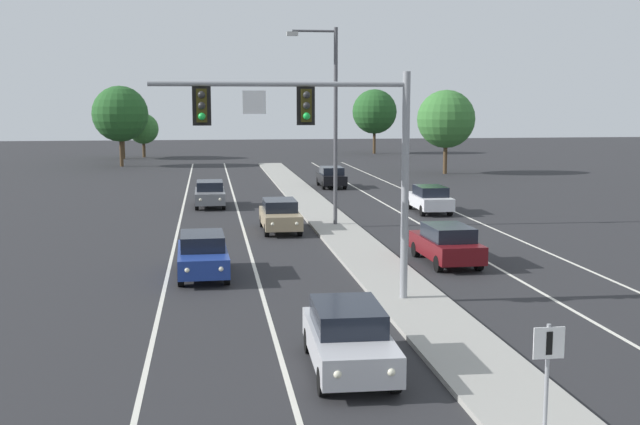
# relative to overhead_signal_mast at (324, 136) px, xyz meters

# --- Properties ---
(median_island) EXTENTS (2.40, 110.00, 0.15)m
(median_island) POSITION_rel_overhead_signal_mast_xyz_m (2.84, 2.51, -5.29)
(median_island) COLOR #9E9B93
(median_island) RESTS_ON ground
(lane_stripe_oncoming_center) EXTENTS (0.14, 100.00, 0.01)m
(lane_stripe_oncoming_center) POSITION_rel_overhead_signal_mast_xyz_m (-1.86, 9.51, -5.36)
(lane_stripe_oncoming_center) COLOR silver
(lane_stripe_oncoming_center) RESTS_ON ground
(lane_stripe_receding_center) EXTENTS (0.14, 100.00, 0.01)m
(lane_stripe_receding_center) POSITION_rel_overhead_signal_mast_xyz_m (7.54, 9.51, -5.36)
(lane_stripe_receding_center) COLOR silver
(lane_stripe_receding_center) RESTS_ON ground
(edge_stripe_left) EXTENTS (0.14, 100.00, 0.01)m
(edge_stripe_left) POSITION_rel_overhead_signal_mast_xyz_m (-5.16, 9.51, -5.36)
(edge_stripe_left) COLOR silver
(edge_stripe_left) RESTS_ON ground
(edge_stripe_right) EXTENTS (0.14, 100.00, 0.01)m
(edge_stripe_right) POSITION_rel_overhead_signal_mast_xyz_m (10.84, 9.51, -5.36)
(edge_stripe_right) COLOR silver
(edge_stripe_right) RESTS_ON ground
(overhead_signal_mast) EXTENTS (8.02, 0.44, 7.20)m
(overhead_signal_mast) POSITION_rel_overhead_signal_mast_xyz_m (0.00, 0.00, 0.00)
(overhead_signal_mast) COLOR gray
(overhead_signal_mast) RESTS_ON median_island
(median_sign_post) EXTENTS (0.60, 0.10, 2.20)m
(median_sign_post) POSITION_rel_overhead_signal_mast_xyz_m (2.56, -10.74, -3.78)
(median_sign_post) COLOR gray
(median_sign_post) RESTS_ON median_island
(street_lamp_median) EXTENTS (2.58, 0.28, 10.00)m
(street_lamp_median) POSITION_rel_overhead_signal_mast_xyz_m (2.69, 15.54, 0.43)
(street_lamp_median) COLOR #4C4C51
(street_lamp_median) RESTS_ON median_island
(car_oncoming_silver) EXTENTS (1.92, 4.51, 1.58)m
(car_oncoming_silver) POSITION_rel_overhead_signal_mast_xyz_m (-0.34, -6.11, -4.54)
(car_oncoming_silver) COLOR #B7B7BC
(car_oncoming_silver) RESTS_ON ground
(car_oncoming_blue) EXTENTS (1.91, 4.51, 1.58)m
(car_oncoming_blue) POSITION_rel_overhead_signal_mast_xyz_m (-3.85, 4.80, -4.54)
(car_oncoming_blue) COLOR navy
(car_oncoming_blue) RESTS_ON ground
(car_oncoming_tan) EXTENTS (1.83, 4.47, 1.58)m
(car_oncoming_tan) POSITION_rel_overhead_signal_mast_xyz_m (-0.05, 14.60, -4.54)
(car_oncoming_tan) COLOR tan
(car_oncoming_tan) RESTS_ON ground
(car_oncoming_grey) EXTENTS (1.84, 4.48, 1.58)m
(car_oncoming_grey) POSITION_rel_overhead_signal_mast_xyz_m (-3.50, 24.55, -4.54)
(car_oncoming_grey) COLOR slate
(car_oncoming_grey) RESTS_ON ground
(car_receding_darkred) EXTENTS (1.92, 4.51, 1.58)m
(car_receding_darkred) POSITION_rel_overhead_signal_mast_xyz_m (5.79, 5.67, -4.54)
(car_receding_darkred) COLOR #5B0F14
(car_receding_darkred) RESTS_ON ground
(car_receding_white) EXTENTS (1.87, 4.49, 1.58)m
(car_receding_white) POSITION_rel_overhead_signal_mast_xyz_m (9.26, 20.04, -4.54)
(car_receding_white) COLOR silver
(car_receding_white) RESTS_ON ground
(car_receding_black) EXTENTS (1.86, 4.49, 1.58)m
(car_receding_black) POSITION_rel_overhead_signal_mast_xyz_m (5.72, 34.47, -4.54)
(car_receding_black) COLOR black
(car_receding_black) RESTS_ON ground
(tree_far_left_c) EXTENTS (5.61, 5.61, 8.12)m
(tree_far_left_c) POSITION_rel_overhead_signal_mast_xyz_m (-12.25, 57.09, -0.06)
(tree_far_left_c) COLOR #4C3823
(tree_far_left_c) RESTS_ON ground
(tree_far_left_a) EXTENTS (3.58, 3.58, 5.17)m
(tree_far_left_a) POSITION_rel_overhead_signal_mast_xyz_m (-11.06, 70.46, -1.99)
(tree_far_left_a) COLOR #4C3823
(tree_far_left_a) RESTS_ON ground
(tree_far_left_b) EXTENTS (5.46, 5.46, 7.90)m
(tree_far_left_b) POSITION_rel_overhead_signal_mast_xyz_m (-13.20, 68.11, -0.20)
(tree_far_left_b) COLOR #4C3823
(tree_far_left_b) RESTS_ON ground
(tree_far_right_c) EXTENTS (5.23, 5.23, 7.57)m
(tree_far_right_c) POSITION_rel_overhead_signal_mast_xyz_m (17.79, 44.45, -0.42)
(tree_far_right_c) COLOR #4C3823
(tree_far_right_c) RESTS_ON ground
(tree_far_right_b) EXTENTS (5.62, 5.62, 8.13)m
(tree_far_right_b) POSITION_rel_overhead_signal_mast_xyz_m (17.47, 73.50, -0.05)
(tree_far_right_b) COLOR #4C3823
(tree_far_right_b) RESTS_ON ground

